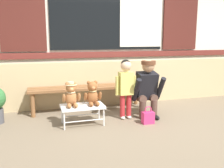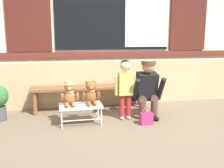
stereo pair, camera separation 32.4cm
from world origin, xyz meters
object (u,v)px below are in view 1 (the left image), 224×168
at_px(teddy_bear_plain, 93,94).
at_px(adult_crouching, 147,88).
at_px(wooden_bench_long, 89,90).
at_px(child_standing, 126,83).
at_px(handbag_on_ground, 148,117).
at_px(small_display_bench, 82,107).
at_px(teddy_bear_with_hat, 71,95).

distance_m(teddy_bear_plain, adult_crouching, 0.93).
relative_size(wooden_bench_long, adult_crouching, 2.21).
relative_size(child_standing, handbag_on_ground, 3.52).
bearing_deg(teddy_bear_plain, small_display_bench, -179.49).
distance_m(small_display_bench, handbag_on_ground, 1.01).
relative_size(teddy_bear_plain, handbag_on_ground, 1.34).
height_order(teddy_bear_with_hat, handbag_on_ground, teddy_bear_with_hat).
bearing_deg(handbag_on_ground, wooden_bench_long, 126.27).
height_order(wooden_bench_long, teddy_bear_with_hat, teddy_bear_with_hat).
relative_size(wooden_bench_long, teddy_bear_with_hat, 5.78).
distance_m(teddy_bear_with_hat, child_standing, 0.89).
distance_m(small_display_bench, child_standing, 0.79).
xyz_separation_m(wooden_bench_long, child_standing, (0.47, -0.64, 0.22)).
bearing_deg(adult_crouching, handbag_on_ground, -111.23).
xyz_separation_m(teddy_bear_plain, adult_crouching, (0.93, 0.08, 0.02)).
bearing_deg(adult_crouching, teddy_bear_with_hat, -176.56).
distance_m(teddy_bear_plain, child_standing, 0.58).
relative_size(small_display_bench, adult_crouching, 0.67).
relative_size(small_display_bench, child_standing, 0.67).
distance_m(wooden_bench_long, teddy_bear_plain, 0.74).
relative_size(teddy_bear_with_hat, adult_crouching, 0.38).
xyz_separation_m(teddy_bear_with_hat, handbag_on_ground, (1.13, -0.25, -0.38)).
bearing_deg(teddy_bear_plain, adult_crouching, 4.67).
height_order(small_display_bench, child_standing, child_standing).
xyz_separation_m(wooden_bench_long, teddy_bear_plain, (-0.09, -0.73, 0.09)).
relative_size(wooden_bench_long, teddy_bear_plain, 5.78).
xyz_separation_m(wooden_bench_long, handbag_on_ground, (0.71, -0.97, -0.28)).
distance_m(child_standing, adult_crouching, 0.39).
relative_size(teddy_bear_plain, adult_crouching, 0.38).
height_order(wooden_bench_long, small_display_bench, wooden_bench_long).
xyz_separation_m(small_display_bench, handbag_on_ground, (0.97, -0.24, -0.17)).
bearing_deg(wooden_bench_long, handbag_on_ground, -53.73).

